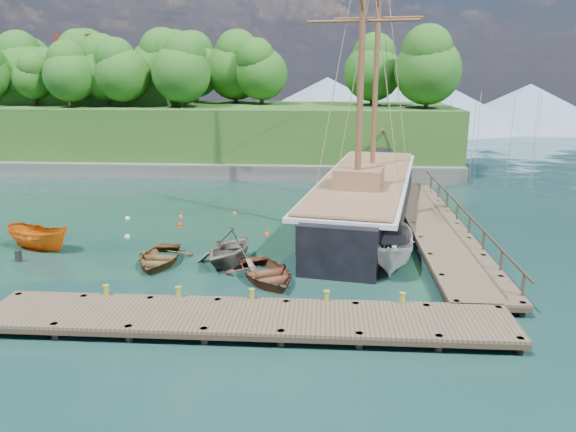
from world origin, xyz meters
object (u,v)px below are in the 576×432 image
rowboat_3 (362,267)px  rowboat_1 (230,265)px  motorboat_orange (40,249)px  cabin_boat_white (392,267)px  rowboat_0 (159,263)px  schooner (365,200)px  rowboat_2 (266,280)px

rowboat_3 → rowboat_1: bearing=-175.3°
motorboat_orange → cabin_boat_white: size_ratio=0.74×
rowboat_3 → motorboat_orange: bearing=178.6°
rowboat_1 → motorboat_orange: (-10.75, 1.71, 0.00)m
rowboat_0 → rowboat_3: rowboat_0 is taller
cabin_boat_white → schooner: (-0.80, 9.33, 1.21)m
rowboat_0 → rowboat_3: size_ratio=1.03×
cabin_boat_white → schooner: bearing=104.3°
rowboat_1 → cabin_boat_white: bearing=20.1°
rowboat_1 → rowboat_2: rowboat_1 is taller
rowboat_1 → rowboat_2: size_ratio=0.88×
rowboat_3 → schooner: schooner is taller
rowboat_2 → schooner: schooner is taller
motorboat_orange → schooner: 19.72m
cabin_boat_white → rowboat_2: bearing=-151.2°
rowboat_2 → cabin_boat_white: (6.06, 2.13, 0.00)m
rowboat_1 → rowboat_0: bearing=-159.6°
rowboat_3 → motorboat_orange: motorboat_orange is taller
motorboat_orange → cabin_boat_white: cabin_boat_white is taller
rowboat_0 → rowboat_2: size_ratio=0.93×
rowboat_1 → rowboat_2: (2.07, -2.00, 0.00)m
motorboat_orange → schooner: schooner is taller
rowboat_1 → rowboat_3: rowboat_1 is taller
rowboat_0 → motorboat_orange: bearing=166.1°
rowboat_0 → cabin_boat_white: size_ratio=0.75×
rowboat_3 → rowboat_0: bearing=-175.2°
schooner → rowboat_1: bearing=-117.5°
rowboat_0 → schooner: size_ratio=0.14×
rowboat_3 → schooner: (0.72, 9.38, 1.21)m
rowboat_0 → cabin_boat_white: 11.76m
rowboat_1 → cabin_boat_white: 8.14m
rowboat_1 → motorboat_orange: size_ratio=0.97×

